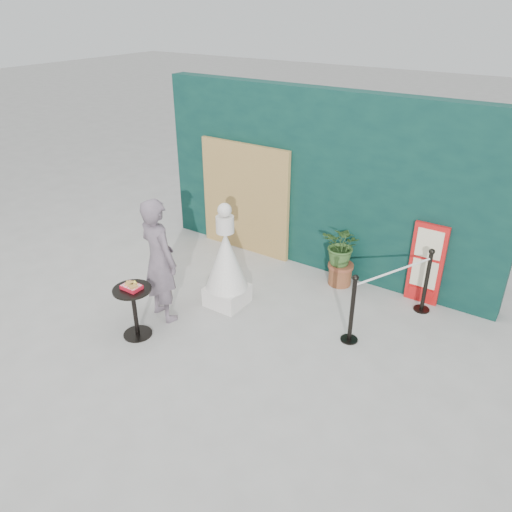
# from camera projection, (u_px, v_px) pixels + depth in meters

# --- Properties ---
(ground) EXTENTS (60.00, 60.00, 0.00)m
(ground) POSITION_uv_depth(u_px,v_px,m) (205.00, 359.00, 6.53)
(ground) COLOR #ADAAA5
(ground) RESTS_ON ground
(back_wall) EXTENTS (6.00, 0.30, 3.00)m
(back_wall) POSITION_uv_depth(u_px,v_px,m) (322.00, 183.00, 8.16)
(back_wall) COLOR black
(back_wall) RESTS_ON ground
(bamboo_fence) EXTENTS (1.80, 0.08, 2.00)m
(bamboo_fence) POSITION_uv_depth(u_px,v_px,m) (245.00, 199.00, 8.92)
(bamboo_fence) COLOR tan
(bamboo_fence) RESTS_ON ground
(woman) EXTENTS (0.76, 0.59, 1.85)m
(woman) POSITION_uv_depth(u_px,v_px,m) (159.00, 260.00, 7.00)
(woman) COLOR slate
(woman) RESTS_ON ground
(menu_board) EXTENTS (0.50, 0.07, 1.30)m
(menu_board) POSITION_uv_depth(u_px,v_px,m) (426.00, 264.00, 7.47)
(menu_board) COLOR red
(menu_board) RESTS_ON ground
(statue) EXTENTS (0.65, 0.65, 1.65)m
(statue) POSITION_uv_depth(u_px,v_px,m) (226.00, 265.00, 7.40)
(statue) COLOR white
(statue) RESTS_ON ground
(cafe_table) EXTENTS (0.52, 0.52, 0.75)m
(cafe_table) POSITION_uv_depth(u_px,v_px,m) (134.00, 305.00, 6.77)
(cafe_table) COLOR black
(cafe_table) RESTS_ON ground
(food_basket) EXTENTS (0.26, 0.19, 0.11)m
(food_basket) POSITION_uv_depth(u_px,v_px,m) (132.00, 286.00, 6.64)
(food_basket) COLOR red
(food_basket) RESTS_ON cafe_table
(planter) EXTENTS (0.62, 0.53, 1.05)m
(planter) POSITION_uv_depth(u_px,v_px,m) (342.00, 251.00, 7.96)
(planter) COLOR brown
(planter) RESTS_ON ground
(stanchion_barrier) EXTENTS (0.84, 1.54, 1.03)m
(stanchion_barrier) POSITION_uv_depth(u_px,v_px,m) (391.00, 295.00, 6.99)
(stanchion_barrier) COLOR black
(stanchion_barrier) RESTS_ON ground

